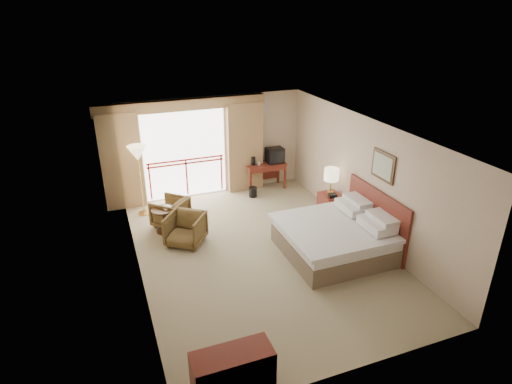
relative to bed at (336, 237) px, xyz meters
name	(u,v)px	position (x,y,z in m)	size (l,w,h in m)	color
floor	(260,252)	(-1.50, 0.60, -0.38)	(7.00, 7.00, 0.00)	gray
ceiling	(260,130)	(-1.50, 0.60, 2.32)	(7.00, 7.00, 0.00)	white
wall_back	(213,146)	(-1.50, 4.10, 0.97)	(5.00, 5.00, 0.00)	#C5AC90
wall_front	(356,296)	(-1.50, -2.90, 0.97)	(5.00, 5.00, 0.00)	#C5AC90
wall_left	(134,215)	(-4.00, 0.60, 0.97)	(7.00, 7.00, 0.00)	#C5AC90
wall_right	(365,178)	(1.00, 0.60, 0.97)	(7.00, 7.00, 0.00)	#C5AC90
balcony_door	(185,154)	(-2.30, 4.08, 0.82)	(2.40, 2.40, 0.00)	white
balcony_railing	(186,168)	(-2.30, 4.06, 0.44)	(2.09, 0.03, 1.02)	#A11F0D
curtain_left	(121,162)	(-3.95, 3.95, 0.87)	(1.00, 0.26, 2.50)	olive
curtain_right	(245,147)	(-0.65, 3.95, 0.87)	(1.00, 0.26, 2.50)	olive
valance	(182,105)	(-2.30, 3.98, 2.17)	(4.40, 0.22, 0.28)	olive
hvac_vent	(258,106)	(-0.20, 4.07, 1.97)	(0.50, 0.04, 0.50)	silver
bed	(336,237)	(0.00, 0.00, 0.00)	(2.13, 2.06, 0.97)	brown
headboard	(376,218)	(0.96, 0.00, 0.27)	(0.06, 2.10, 1.30)	#591912
framed_art	(383,166)	(0.97, 0.00, 1.47)	(0.04, 0.72, 0.60)	black
nightstand	(330,207)	(0.68, 1.42, -0.04)	(0.47, 0.55, 0.66)	#591912
table_lamp	(332,175)	(0.68, 1.47, 0.78)	(0.36, 0.36, 0.63)	tan
phone	(333,196)	(0.63, 1.27, 0.33)	(0.19, 0.15, 0.08)	black
desk	(264,168)	(-0.10, 3.85, 0.21)	(1.15, 0.55, 0.75)	#591912
tv	(275,155)	(0.20, 3.79, 0.58)	(0.47, 0.38, 0.43)	black
coffee_maker	(253,161)	(-0.45, 3.80, 0.49)	(0.11, 0.11, 0.24)	black
cup	(259,163)	(-0.30, 3.75, 0.42)	(0.07, 0.07, 0.10)	white
wastebasket	(253,192)	(-0.63, 3.35, -0.24)	(0.22, 0.22, 0.28)	black
armchair_far	(171,225)	(-3.05, 2.51, -0.38)	(0.73, 0.75, 0.68)	#4C391D
armchair_near	(187,243)	(-2.90, 1.52, -0.38)	(0.76, 0.78, 0.71)	#4C391D
side_table	(164,216)	(-3.25, 2.22, 0.03)	(0.54, 0.54, 0.59)	black
book	(163,209)	(-3.25, 2.22, 0.21)	(0.18, 0.25, 0.02)	white
floor_lamp	(138,156)	(-3.58, 3.36, 1.17)	(0.46, 0.46, 1.80)	tan
dresser	(233,374)	(-3.17, -2.68, -0.01)	(1.09, 0.46, 0.73)	#591912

